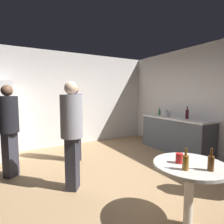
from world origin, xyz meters
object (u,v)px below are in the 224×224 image
person_in_black_shirt (9,124)px  kettle (167,114)px  beer_bottle_amber (186,162)px  plastic_cup_red (179,158)px  beer_bottle_brown (211,163)px  person_in_gray_shirt (72,127)px  beer_bottle_on_counter (159,112)px  foreground_table (190,173)px  wine_bottle_on_counter (187,114)px  person_in_navy_shirt (75,117)px

person_in_black_shirt → kettle: bearing=43.7°
beer_bottle_amber → plastic_cup_red: bearing=58.4°
kettle → person_in_black_shirt: size_ratio=0.15×
beer_bottle_brown → person_in_gray_shirt: 1.92m
beer_bottle_brown → person_in_gray_shirt: person_in_gray_shirt is taller
beer_bottle_on_counter → person_in_gray_shirt: bearing=-158.7°
kettle → beer_bottle_brown: 3.19m
kettle → beer_bottle_brown: bearing=-128.7°
kettle → foreground_table: bearing=-131.6°
kettle → person_in_black_shirt: person_in_black_shirt is taller
kettle → wine_bottle_on_counter: bearing=-80.4°
beer_bottle_on_counter → beer_bottle_amber: beer_bottle_on_counter is taller
person_in_black_shirt → person_in_navy_shirt: (1.29, 0.20, 0.03)m
person_in_black_shirt → foreground_table: bearing=-8.2°
beer_bottle_brown → beer_bottle_on_counter: bearing=54.1°
foreground_table → person_in_black_shirt: bearing=125.2°
person_in_gray_shirt → person_in_navy_shirt: (0.45, 1.20, 0.00)m
beer_bottle_amber → plastic_cup_red: (0.10, 0.16, -0.03)m
beer_bottle_on_counter → foreground_table: 3.36m
wine_bottle_on_counter → beer_bottle_on_counter: wine_bottle_on_counter is taller
beer_bottle_on_counter → person_in_black_shirt: person_in_black_shirt is taller
person_in_navy_shirt → wine_bottle_on_counter: bearing=69.2°
kettle → person_in_gray_shirt: (-2.90, -0.81, 0.02)m
beer_bottle_brown → person_in_black_shirt: (-1.75, 2.68, 0.16)m
kettle → foreground_table: 3.05m
beer_bottle_on_counter → person_in_navy_shirt: person_in_navy_shirt is taller
person_in_black_shirt → beer_bottle_amber: bearing=-12.0°
person_in_navy_shirt → kettle: bearing=80.7°
kettle → plastic_cup_red: 3.04m
beer_bottle_amber → person_in_black_shirt: person_in_black_shirt is taller
beer_bottle_on_counter → person_in_black_shirt: 3.81m
plastic_cup_red → person_in_navy_shirt: bearing=97.9°
beer_bottle_on_counter → beer_bottle_amber: (-2.26, -2.70, -0.17)m
plastic_cup_red → person_in_navy_shirt: size_ratio=0.06×
beer_bottle_on_counter → beer_bottle_brown: (-2.06, -2.84, -0.17)m
person_in_gray_shirt → plastic_cup_red: bearing=-23.0°
wine_bottle_on_counter → person_in_gray_shirt: (-3.00, -0.24, -0.02)m
foreground_table → kettle: bearing=48.4°
wine_bottle_on_counter → plastic_cup_red: wine_bottle_on_counter is taller
kettle → beer_bottle_on_counter: bearing=79.2°
beer_bottle_brown → plastic_cup_red: (-0.11, 0.30, -0.03)m
plastic_cup_red → person_in_gray_shirt: bearing=120.1°
beer_bottle_on_counter → wine_bottle_on_counter: bearing=-88.2°
person_in_black_shirt → wine_bottle_on_counter: bearing=35.5°
kettle → person_in_black_shirt: 3.75m
wine_bottle_on_counter → beer_bottle_brown: (-2.09, -1.92, -0.20)m
wine_bottle_on_counter → beer_bottle_brown: 2.84m
person_in_black_shirt → person_in_navy_shirt: person_in_navy_shirt is taller
foreground_table → beer_bottle_on_counter: bearing=51.5°
wine_bottle_on_counter → person_in_gray_shirt: person_in_gray_shirt is taller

